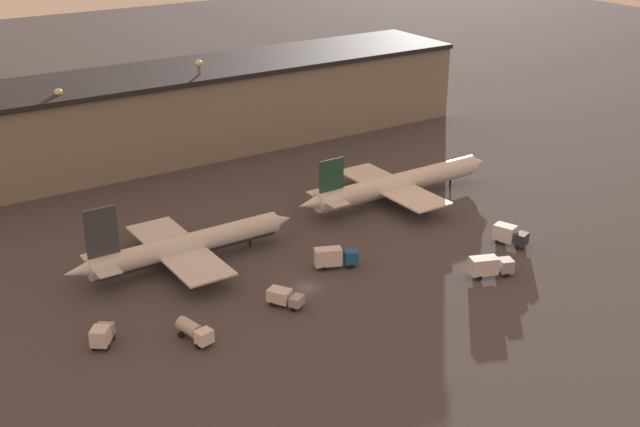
{
  "coord_description": "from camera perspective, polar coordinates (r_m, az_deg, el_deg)",
  "views": [
    {
      "loc": [
        -63.09,
        -101.9,
        65.55
      ],
      "look_at": [
        11.61,
        13.72,
        6.0
      ],
      "focal_mm": 45.0,
      "sensor_mm": 36.0,
      "label": 1
    }
  ],
  "objects": [
    {
      "name": "ground",
      "position": [
        136.6,
        -0.97,
        -5.29
      ],
      "size": [
        600.0,
        600.0,
        0.0
      ],
      "primitive_type": "plane",
      "color": "#423F44"
    },
    {
      "name": "terminal_building",
      "position": [
        197.76,
        -13.01,
        6.61
      ],
      "size": [
        175.55,
        26.56,
        20.76
      ],
      "color": "gray",
      "rests_on": "ground"
    },
    {
      "name": "airplane_0",
      "position": [
        144.79,
        -9.58,
        -2.3
      ],
      "size": [
        43.97,
        28.52,
        14.34
      ],
      "rotation": [
        0.0,
        0.0,
        0.01
      ],
      "color": "silver",
      "rests_on": "ground"
    },
    {
      "name": "airplane_1",
      "position": [
        171.54,
        5.55,
        2.11
      ],
      "size": [
        50.12,
        28.54,
        12.53
      ],
      "rotation": [
        0.0,
        0.0,
        0.01
      ],
      "color": "white",
      "rests_on": "ground"
    },
    {
      "name": "service_vehicle_0",
      "position": [
        130.56,
        -2.56,
        -5.97
      ],
      "size": [
        5.21,
        6.29,
        2.77
      ],
      "rotation": [
        0.0,
        0.0,
        -1.02
      ],
      "color": "#9EA3A8",
      "rests_on": "ground"
    },
    {
      "name": "service_vehicle_1",
      "position": [
        122.82,
        -8.94,
        -8.24
      ],
      "size": [
        3.68,
        6.96,
        2.92
      ],
      "rotation": [
        0.0,
        0.0,
        -1.36
      ],
      "color": "white",
      "rests_on": "ground"
    },
    {
      "name": "service_vehicle_2",
      "position": [
        154.93,
        13.31,
        -1.48
      ],
      "size": [
        4.62,
        6.82,
        3.72
      ],
      "rotation": [
        0.0,
        0.0,
        -1.22
      ],
      "color": "#282D38",
      "rests_on": "ground"
    },
    {
      "name": "service_vehicle_3",
      "position": [
        142.18,
        1.02,
        -3.11
      ],
      "size": [
        7.97,
        4.99,
        3.84
      ],
      "rotation": [
        0.0,
        0.0,
        -0.38
      ],
      "color": "#195199",
      "rests_on": "ground"
    },
    {
      "name": "service_vehicle_4",
      "position": [
        142.26,
        11.96,
        -3.66
      ],
      "size": [
        8.06,
        5.03,
        3.74
      ],
      "rotation": [
        0.0,
        0.0,
        -0.36
      ],
      "color": "#9EA3A8",
      "rests_on": "ground"
    },
    {
      "name": "service_vehicle_5",
      "position": [
        124.5,
        -15.25,
        -8.33
      ],
      "size": [
        4.71,
        5.13,
        3.3
      ],
      "rotation": [
        0.0,
        0.0,
        0.93
      ],
      "color": "#9EA3A8",
      "rests_on": "ground"
    },
    {
      "name": "lamp_post_1",
      "position": [
        184.69,
        -17.85,
        6.13
      ],
      "size": [
        1.8,
        1.8,
        22.03
      ],
      "color": "slate",
      "rests_on": "ground"
    },
    {
      "name": "lamp_post_2",
      "position": [
        194.95,
        -8.47,
        8.26
      ],
      "size": [
        1.8,
        1.8,
        24.24
      ],
      "color": "slate",
      "rests_on": "ground"
    },
    {
      "name": "lamp_post_3",
      "position": [
        213.35,
        0.9,
        9.13
      ],
      "size": [
        1.8,
        1.8,
        19.82
      ],
      "color": "slate",
      "rests_on": "ground"
    }
  ]
}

